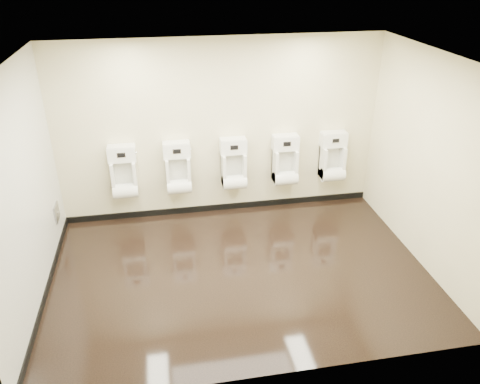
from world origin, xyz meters
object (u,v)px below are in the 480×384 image
object	(u,v)px
urinal_1	(178,172)
urinal_2	(234,167)
urinal_4	(333,160)
access_panel	(57,212)
urinal_0	(124,176)
urinal_3	(285,164)

from	to	relation	value
urinal_1	urinal_2	size ratio (longest dim) A/B	1.00
urinal_4	access_panel	bearing A→B (deg)	-174.58
access_panel	urinal_1	xyz separation A→B (m)	(1.79, 0.41, 0.32)
urinal_0	urinal_3	world-z (taller)	same
urinal_0	urinal_1	size ratio (longest dim) A/B	1.00
urinal_0	urinal_3	size ratio (longest dim) A/B	1.00
urinal_0	urinal_2	world-z (taller)	same
access_panel	urinal_4	distance (m)	4.33
urinal_3	urinal_0	bearing A→B (deg)	180.00
urinal_3	urinal_4	xyz separation A→B (m)	(0.80, 0.00, 0.00)
urinal_0	urinal_2	distance (m)	1.69
access_panel	urinal_4	world-z (taller)	urinal_4
urinal_1	urinal_4	size ratio (longest dim) A/B	1.00
access_panel	urinal_3	xyz separation A→B (m)	(3.50, 0.41, 0.32)
urinal_0	urinal_4	world-z (taller)	same
access_panel	urinal_2	xyz separation A→B (m)	(2.66, 0.41, 0.32)
urinal_0	urinal_1	distance (m)	0.82
urinal_1	urinal_3	xyz separation A→B (m)	(1.71, 0.00, 0.00)
access_panel	urinal_1	size ratio (longest dim) A/B	0.31
urinal_2	urinal_3	xyz separation A→B (m)	(0.84, 0.00, 0.00)
urinal_2	urinal_3	world-z (taller)	same
access_panel	urinal_1	distance (m)	1.86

